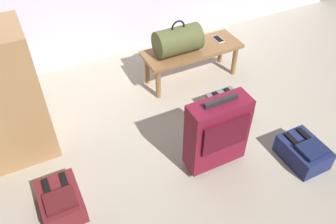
{
  "coord_description": "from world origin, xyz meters",
  "views": [
    {
      "loc": [
        -1.11,
        -1.76,
        2.2
      ],
      "look_at": [
        -0.16,
        0.15,
        0.25
      ],
      "focal_mm": 37.05,
      "sensor_mm": 36.0,
      "label": 1
    }
  ],
  "objects_px": {
    "cell_phone": "(218,39)",
    "backpack_maroon": "(61,201)",
    "bench": "(192,53)",
    "backpack_grey": "(229,108)",
    "backpack_navy": "(303,152)",
    "suitcase_upright_burgundy": "(217,133)",
    "side_cabinet": "(2,99)",
    "duffel_bag_olive": "(178,40)"
  },
  "relations": [
    {
      "from": "cell_phone",
      "to": "backpack_maroon",
      "type": "height_order",
      "value": "cell_phone"
    },
    {
      "from": "bench",
      "to": "backpack_maroon",
      "type": "distance_m",
      "value": 1.87
    },
    {
      "from": "cell_phone",
      "to": "backpack_maroon",
      "type": "distance_m",
      "value": 2.17
    },
    {
      "from": "backpack_grey",
      "to": "backpack_navy",
      "type": "distance_m",
      "value": 0.75
    },
    {
      "from": "cell_phone",
      "to": "suitcase_upright_burgundy",
      "type": "relative_size",
      "value": 0.21
    },
    {
      "from": "cell_phone",
      "to": "backpack_navy",
      "type": "distance_m",
      "value": 1.43
    },
    {
      "from": "backpack_grey",
      "to": "side_cabinet",
      "type": "relative_size",
      "value": 0.35
    },
    {
      "from": "backpack_navy",
      "to": "side_cabinet",
      "type": "relative_size",
      "value": 0.35
    },
    {
      "from": "duffel_bag_olive",
      "to": "backpack_navy",
      "type": "bearing_deg",
      "value": -72.72
    },
    {
      "from": "backpack_maroon",
      "to": "backpack_navy",
      "type": "xyz_separation_m",
      "value": [
        1.85,
        -0.41,
        0.0
      ]
    },
    {
      "from": "suitcase_upright_burgundy",
      "to": "side_cabinet",
      "type": "relative_size",
      "value": 0.61
    },
    {
      "from": "bench",
      "to": "suitcase_upright_burgundy",
      "type": "relative_size",
      "value": 1.48
    },
    {
      "from": "duffel_bag_olive",
      "to": "backpack_grey",
      "type": "bearing_deg",
      "value": -74.4
    },
    {
      "from": "backpack_maroon",
      "to": "backpack_navy",
      "type": "bearing_deg",
      "value": -12.5
    },
    {
      "from": "bench",
      "to": "duffel_bag_olive",
      "type": "distance_m",
      "value": 0.25
    },
    {
      "from": "duffel_bag_olive",
      "to": "backpack_maroon",
      "type": "distance_m",
      "value": 1.77
    },
    {
      "from": "cell_phone",
      "to": "backpack_maroon",
      "type": "xyz_separation_m",
      "value": [
        -1.91,
        -0.99,
        -0.27
      ]
    },
    {
      "from": "suitcase_upright_burgundy",
      "to": "cell_phone",
      "type": "bearing_deg",
      "value": 57.22
    },
    {
      "from": "backpack_grey",
      "to": "cell_phone",
      "type": "bearing_deg",
      "value": 66.84
    },
    {
      "from": "duffel_bag_olive",
      "to": "backpack_navy",
      "type": "distance_m",
      "value": 1.49
    },
    {
      "from": "duffel_bag_olive",
      "to": "suitcase_upright_burgundy",
      "type": "xyz_separation_m",
      "value": [
        -0.23,
        -1.08,
        -0.15
      ]
    },
    {
      "from": "backpack_maroon",
      "to": "side_cabinet",
      "type": "distance_m",
      "value": 0.87
    },
    {
      "from": "cell_phone",
      "to": "backpack_maroon",
      "type": "relative_size",
      "value": 0.38
    },
    {
      "from": "bench",
      "to": "cell_phone",
      "type": "height_order",
      "value": "cell_phone"
    },
    {
      "from": "suitcase_upright_burgundy",
      "to": "duffel_bag_olive",
      "type": "bearing_deg",
      "value": 77.86
    },
    {
      "from": "backpack_grey",
      "to": "side_cabinet",
      "type": "distance_m",
      "value": 1.88
    },
    {
      "from": "duffel_bag_olive",
      "to": "backpack_navy",
      "type": "height_order",
      "value": "duffel_bag_olive"
    },
    {
      "from": "backpack_maroon",
      "to": "backpack_grey",
      "type": "distance_m",
      "value": 1.64
    },
    {
      "from": "suitcase_upright_burgundy",
      "to": "backpack_maroon",
      "type": "xyz_separation_m",
      "value": [
        -1.19,
        0.12,
        -0.25
      ]
    },
    {
      "from": "duffel_bag_olive",
      "to": "backpack_grey",
      "type": "distance_m",
      "value": 0.8
    },
    {
      "from": "side_cabinet",
      "to": "backpack_grey",
      "type": "bearing_deg",
      "value": -13.28
    },
    {
      "from": "bench",
      "to": "backpack_grey",
      "type": "xyz_separation_m",
      "value": [
        0.02,
        -0.67,
        -0.21
      ]
    },
    {
      "from": "backpack_grey",
      "to": "backpack_maroon",
      "type": "bearing_deg",
      "value": -169.52
    },
    {
      "from": "cell_phone",
      "to": "side_cabinet",
      "type": "height_order",
      "value": "side_cabinet"
    },
    {
      "from": "backpack_grey",
      "to": "backpack_navy",
      "type": "bearing_deg",
      "value": -71.17
    },
    {
      "from": "backpack_navy",
      "to": "side_cabinet",
      "type": "height_order",
      "value": "side_cabinet"
    },
    {
      "from": "bench",
      "to": "suitcase_upright_burgundy",
      "type": "distance_m",
      "value": 1.16
    },
    {
      "from": "duffel_bag_olive",
      "to": "backpack_navy",
      "type": "xyz_separation_m",
      "value": [
        0.43,
        -1.37,
        -0.4
      ]
    },
    {
      "from": "backpack_navy",
      "to": "suitcase_upright_burgundy",
      "type": "bearing_deg",
      "value": 156.21
    },
    {
      "from": "cell_phone",
      "to": "bench",
      "type": "bearing_deg",
      "value": -175.03
    },
    {
      "from": "cell_phone",
      "to": "side_cabinet",
      "type": "distance_m",
      "value": 2.1
    },
    {
      "from": "bench",
      "to": "backpack_navy",
      "type": "distance_m",
      "value": 1.42
    }
  ]
}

